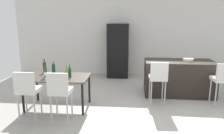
{
  "coord_description": "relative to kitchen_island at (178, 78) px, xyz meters",
  "views": [
    {
      "loc": [
        -0.67,
        -4.9,
        2.04
      ],
      "look_at": [
        -1.18,
        0.41,
        0.85
      ],
      "focal_mm": 35.61,
      "sensor_mm": 36.0,
      "label": 1
    }
  ],
  "objects": [
    {
      "name": "wine_bottle_middle",
      "position": [
        -2.61,
        -1.49,
        0.4
      ],
      "size": [
        0.07,
        0.07,
        0.32
      ],
      "color": "brown",
      "rests_on": "dining_table"
    },
    {
      "name": "dining_chair_near",
      "position": [
        -3.25,
        -1.99,
        0.24
      ],
      "size": [
        0.41,
        0.41,
        1.05
      ],
      "color": "silver",
      "rests_on": "ground_plane"
    },
    {
      "name": "wine_bottle_corner",
      "position": [
        -2.63,
        -1.23,
        0.39
      ],
      "size": [
        0.07,
        0.07,
        0.29
      ],
      "color": "#194723",
      "rests_on": "dining_table"
    },
    {
      "name": "bar_chair_left",
      "position": [
        -0.64,
        -0.82,
        0.24
      ],
      "size": [
        0.42,
        0.42,
        1.05
      ],
      "color": "silver",
      "rests_on": "ground_plane"
    },
    {
      "name": "wine_bottle_end",
      "position": [
        -3.35,
        -0.87,
        0.41
      ],
      "size": [
        0.08,
        0.08,
        0.33
      ],
      "color": "#471E19",
      "rests_on": "dining_table"
    },
    {
      "name": "kitchen_island",
      "position": [
        0.0,
        0.0,
        0.0
      ],
      "size": [
        1.8,
        0.88,
        0.92
      ],
      "primitive_type": "cube",
      "color": "black",
      "rests_on": "ground_plane"
    },
    {
      "name": "fruit_bowl",
      "position": [
        0.22,
        0.02,
        0.5
      ],
      "size": [
        0.28,
        0.28,
        0.07
      ],
      "primitive_type": "cylinder",
      "color": "beige",
      "rests_on": "kitchen_island"
    },
    {
      "name": "dining_table",
      "position": [
        -2.93,
        -1.2,
        0.21
      ],
      "size": [
        1.44,
        0.85,
        0.74
      ],
      "color": "#4C4238",
      "rests_on": "ground_plane"
    },
    {
      "name": "wine_glass_left",
      "position": [
        -3.12,
        -1.42,
        0.4
      ],
      "size": [
        0.07,
        0.07,
        0.17
      ],
      "color": "silver",
      "rests_on": "dining_table"
    },
    {
      "name": "wine_bottle_far",
      "position": [
        -3.17,
        -1.28,
        0.4
      ],
      "size": [
        0.07,
        0.07,
        0.3
      ],
      "color": "#194723",
      "rests_on": "dining_table"
    },
    {
      "name": "back_wall",
      "position": [
        -0.56,
        2.16,
        0.99
      ],
      "size": [
        10.0,
        0.12,
        2.9
      ],
      "primitive_type": "cube",
      "color": "silver",
      "rests_on": "ground_plane"
    },
    {
      "name": "refrigerator",
      "position": [
        -1.75,
        1.72,
        0.46
      ],
      "size": [
        0.72,
        0.68,
        1.84
      ],
      "primitive_type": "cube",
      "color": "black",
      "rests_on": "ground_plane"
    },
    {
      "name": "ground_plane",
      "position": [
        -0.56,
        -1.01,
        -0.46
      ],
      "size": [
        10.0,
        10.0,
        0.0
      ],
      "primitive_type": "plane",
      "color": "#ADA89E"
    },
    {
      "name": "potted_plant",
      "position": [
        1.74,
        1.71,
        -0.15
      ],
      "size": [
        0.35,
        0.35,
        0.55
      ],
      "color": "#996B4C",
      "rests_on": "ground_plane"
    },
    {
      "name": "bar_chair_middle",
      "position": [
        0.81,
        -0.82,
        0.24
      ],
      "size": [
        0.42,
        0.42,
        1.05
      ],
      "color": "silver",
      "rests_on": "ground_plane"
    },
    {
      "name": "dining_chair_far",
      "position": [
        -2.61,
        -1.99,
        0.24
      ],
      "size": [
        0.4,
        0.4,
        1.05
      ],
      "color": "silver",
      "rests_on": "ground_plane"
    },
    {
      "name": "wine_bottle_inner",
      "position": [
        -3.13,
        -0.86,
        0.39
      ],
      "size": [
        0.08,
        0.08,
        0.26
      ],
      "color": "#194723",
      "rests_on": "dining_table"
    }
  ]
}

